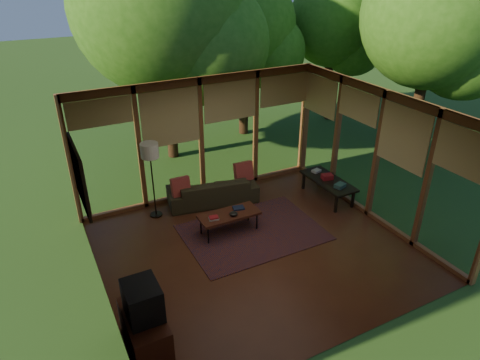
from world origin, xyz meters
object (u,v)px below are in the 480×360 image
floor_lamp (150,155)px  coffee_table (229,215)px  side_console (328,182)px  media_cabinet (145,332)px  television (142,301)px  sofa (213,190)px

floor_lamp → coffee_table: 1.97m
coffee_table → side_console: bearing=4.8°
media_cabinet → side_console: bearing=25.0°
media_cabinet → television: size_ratio=1.82×
media_cabinet → television: television is taller
television → floor_lamp: size_ratio=0.33×
television → side_console: bearing=25.1°
sofa → floor_lamp: 1.72m
sofa → side_console: (2.38, -1.03, 0.12)m
coffee_table → sofa: bearing=80.8°
sofa → coffee_table: 1.27m
sofa → side_console: bearing=166.8°
television → sofa: bearing=53.2°
floor_lamp → coffee_table: size_ratio=1.38×
media_cabinet → television: bearing=0.0°
floor_lamp → side_console: floor_lamp is taller
sofa → side_console: 2.60m
media_cabinet → floor_lamp: floor_lamp is taller
media_cabinet → coffee_table: media_cabinet is taller
side_console → sofa: bearing=156.6°
television → side_console: size_ratio=0.39×
media_cabinet → floor_lamp: size_ratio=0.61×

